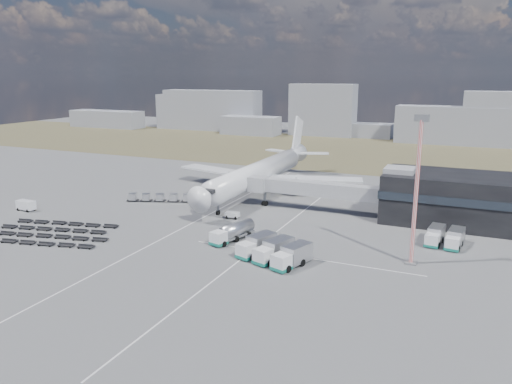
% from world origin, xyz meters
% --- Properties ---
extents(ground, '(420.00, 420.00, 0.00)m').
position_xyz_m(ground, '(0.00, 0.00, 0.00)').
color(ground, '#565659').
rests_on(ground, ground).
extents(grass_strip, '(420.00, 90.00, 0.01)m').
position_xyz_m(grass_strip, '(0.00, 110.00, 0.01)').
color(grass_strip, brown).
rests_on(grass_strip, ground).
extents(lane_markings, '(47.12, 110.00, 0.01)m').
position_xyz_m(lane_markings, '(9.77, 3.00, 0.01)').
color(lane_markings, silver).
rests_on(lane_markings, ground).
extents(terminal, '(30.40, 16.40, 11.00)m').
position_xyz_m(terminal, '(47.77, 23.96, 5.25)').
color(terminal, black).
rests_on(terminal, ground).
extents(jet_bridge, '(30.30, 3.80, 7.05)m').
position_xyz_m(jet_bridge, '(15.90, 20.42, 5.05)').
color(jet_bridge, '#939399').
rests_on(jet_bridge, ground).
extents(airliner, '(51.59, 64.53, 17.62)m').
position_xyz_m(airliner, '(0.00, 32.38, 5.29)').
color(airliner, white).
rests_on(airliner, ground).
extents(skyline, '(321.10, 26.67, 25.84)m').
position_xyz_m(skyline, '(17.16, 149.65, 10.25)').
color(skyline, gray).
rests_on(skyline, ground).
extents(fuel_tanker, '(5.08, 10.32, 3.23)m').
position_xyz_m(fuel_tanker, '(10.45, -4.94, 1.62)').
color(fuel_tanker, white).
rests_on(fuel_tanker, ground).
extents(pushback_tug, '(3.04, 1.89, 1.35)m').
position_xyz_m(pushback_tug, '(4.00, 8.00, 0.67)').
color(pushback_tug, white).
rests_on(pushback_tug, ground).
extents(utility_van, '(4.43, 2.16, 2.31)m').
position_xyz_m(utility_van, '(-41.03, -5.30, 1.16)').
color(utility_van, white).
rests_on(utility_van, ground).
extents(catering_truck, '(4.47, 7.29, 3.12)m').
position_xyz_m(catering_truck, '(7.16, 38.86, 1.60)').
color(catering_truck, white).
rests_on(catering_truck, ground).
extents(service_trucks_near, '(12.27, 10.69, 3.14)m').
position_xyz_m(service_trucks_near, '(21.12, -11.17, 1.71)').
color(service_trucks_near, white).
rests_on(service_trucks_near, ground).
extents(service_trucks_far, '(6.59, 7.59, 2.80)m').
position_xyz_m(service_trucks_far, '(46.38, 8.13, 1.52)').
color(service_trucks_far, white).
rests_on(service_trucks_far, ground).
extents(uld_row, '(21.81, 9.24, 1.75)m').
position_xyz_m(uld_row, '(-14.98, 14.56, 1.05)').
color(uld_row, black).
rests_on(uld_row, ground).
extents(baggage_dollies, '(27.35, 18.58, 0.69)m').
position_xyz_m(baggage_dollies, '(-23.90, -16.03, 0.34)').
color(baggage_dollies, black).
rests_on(baggage_dollies, ground).
extents(floodlight_mast, '(2.29, 1.85, 24.02)m').
position_xyz_m(floodlight_mast, '(42.01, -3.52, 12.04)').
color(floodlight_mast, red).
rests_on(floodlight_mast, ground).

